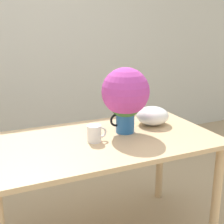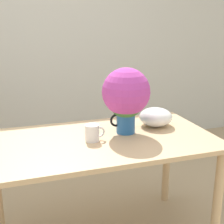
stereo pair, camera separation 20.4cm
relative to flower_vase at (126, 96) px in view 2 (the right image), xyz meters
The scene contains 5 objects.
wall_back 1.85m from the flower_vase, 101.51° to the left, with size 8.00×0.05×2.60m.
table 0.41m from the flower_vase, 163.38° to the right, with size 1.48×0.81×0.78m.
flower_vase is the anchor object (origin of this frame).
coffee_mug 0.33m from the flower_vase, 162.63° to the right, with size 0.13×0.09×0.11m.
white_bowl 0.32m from the flower_vase, 14.71° to the left, with size 0.24×0.24×0.13m.
Camera 2 is at (-0.35, -1.57, 1.50)m, focal length 50.00 mm.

